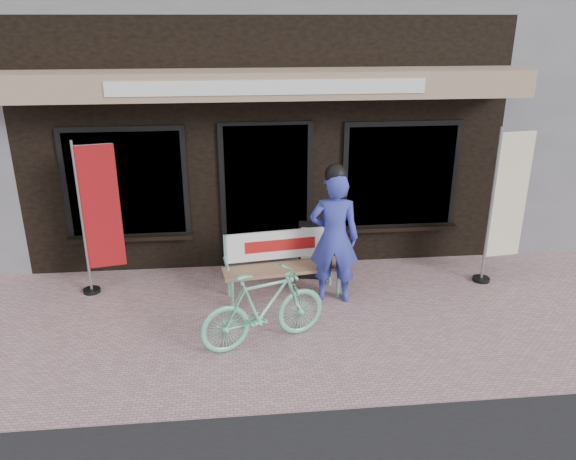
{
  "coord_description": "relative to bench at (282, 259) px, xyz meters",
  "views": [
    {
      "loc": [
        -0.49,
        -5.89,
        3.59
      ],
      "look_at": [
        0.19,
        0.7,
        1.05
      ],
      "focal_mm": 35.0,
      "sensor_mm": 36.0,
      "label": 1
    }
  ],
  "objects": [
    {
      "name": "bench",
      "position": [
        0.0,
        0.0,
        0.0
      ],
      "size": [
        1.66,
        0.62,
        0.88
      ],
      "rotation": [
        0.0,
        0.0,
        0.13
      ],
      "color": "#69CDA6",
      "rests_on": "ground"
    },
    {
      "name": "bicycle",
      "position": [
        -0.32,
        -1.24,
        -0.05
      ],
      "size": [
        1.59,
        0.93,
        0.92
      ],
      "primitive_type": "imported",
      "rotation": [
        0.0,
        0.0,
        1.92
      ],
      "color": "#69CDA6",
      "rests_on": "ground"
    },
    {
      "name": "storefront",
      "position": [
        -0.14,
        3.94,
        2.48
      ],
      "size": [
        7.0,
        6.77,
        6.0
      ],
      "color": "black",
      "rests_on": "ground"
    },
    {
      "name": "person",
      "position": [
        0.66,
        -0.23,
        0.41
      ],
      "size": [
        0.7,
        0.52,
        1.87
      ],
      "rotation": [
        0.0,
        0.0,
        -0.16
      ],
      "color": "#323CAE",
      "rests_on": "ground"
    },
    {
      "name": "nobori_cream",
      "position": [
        3.12,
        0.11,
        0.64
      ],
      "size": [
        0.66,
        0.27,
        2.23
      ],
      "rotation": [
        0.0,
        0.0,
        0.13
      ],
      "color": "gray",
      "rests_on": "ground"
    },
    {
      "name": "ground",
      "position": [
        -0.14,
        -1.02,
        -0.52
      ],
      "size": [
        70.0,
        70.0,
        0.0
      ],
      "primitive_type": "plane",
      "color": "#B88D91",
      "rests_on": "ground"
    },
    {
      "name": "nobori_red",
      "position": [
        -2.41,
        0.33,
        0.58
      ],
      "size": [
        0.63,
        0.27,
        2.13
      ],
      "rotation": [
        0.0,
        0.0,
        0.2
      ],
      "color": "gray",
      "rests_on": "ground"
    },
    {
      "name": "menu_stand",
      "position": [
        0.5,
        0.41,
        -0.07
      ],
      "size": [
        0.44,
        0.17,
        0.87
      ],
      "rotation": [
        0.0,
        0.0,
        -0.19
      ],
      "color": "black",
      "rests_on": "ground"
    }
  ]
}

